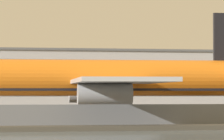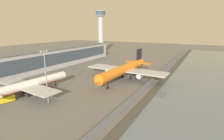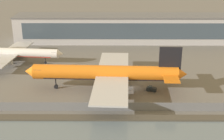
{
  "view_description": "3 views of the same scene",
  "coord_description": "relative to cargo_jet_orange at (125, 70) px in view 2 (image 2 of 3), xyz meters",
  "views": [
    {
      "loc": [
        -21.59,
        -89.28,
        4.09
      ],
      "look_at": [
        -7.26,
        -2.65,
        7.02
      ],
      "focal_mm": 105.0,
      "sensor_mm": 36.0,
      "label": 1
    },
    {
      "loc": [
        -93.7,
        -39.28,
        27.51
      ],
      "look_at": [
        -4.8,
        9.06,
        3.49
      ],
      "focal_mm": 28.0,
      "sensor_mm": 36.0,
      "label": 2
    },
    {
      "loc": [
        -7.2,
        -95.93,
        43.03
      ],
      "look_at": [
        -7.78,
        3.51,
        5.21
      ],
      "focal_mm": 50.0,
      "sensor_mm": 36.0,
      "label": 3
    }
  ],
  "objects": [
    {
      "name": "terminal_building",
      "position": [
        10.88,
        59.66,
        0.97
      ],
      "size": [
        116.25,
        15.58,
        13.52
      ],
      "color": "#B2B2B7",
      "rests_on": "ground"
    },
    {
      "name": "passenger_jet_white_red",
      "position": [
        -39.24,
        26.56,
        -1.47
      ],
      "size": [
        40.73,
        35.31,
        11.34
      ],
      "color": "white",
      "rests_on": "ground"
    },
    {
      "name": "baggage_tug",
      "position": [
        14.42,
        -1.11,
        -5.0
      ],
      "size": [
        3.54,
        2.5,
        1.8
      ],
      "color": "#1E2328",
      "rests_on": "ground"
    },
    {
      "name": "shoreline_seawall",
      "position": [
        9.19,
        -19.38,
        -5.55
      ],
      "size": [
        320.0,
        3.0,
        0.5
      ],
      "color": "#474238",
      "rests_on": "ground"
    },
    {
      "name": "ground_plane",
      "position": [
        9.19,
        1.12,
        -5.8
      ],
      "size": [
        500.0,
        500.0,
        0.0
      ],
      "primitive_type": "plane",
      "color": "#66635E"
    },
    {
      "name": "apron_light_mast_apron_west",
      "position": [
        -41.69,
        12.78,
        5.6
      ],
      "size": [
        3.2,
        0.4,
        20.25
      ],
      "color": "gray",
      "rests_on": "ground"
    },
    {
      "name": "control_tower",
      "position": [
        76.51,
        63.05,
        21.29
      ],
      "size": [
        10.71,
        10.71,
        48.04
      ],
      "color": "#ADADB2",
      "rests_on": "ground"
    },
    {
      "name": "ops_van",
      "position": [
        -48.77,
        27.09,
        -4.52
      ],
      "size": [
        5.55,
        3.3,
        2.48
      ],
      "color": "yellow",
      "rests_on": "ground"
    },
    {
      "name": "cargo_jet_orange",
      "position": [
        0.0,
        0.0,
        0.0
      ],
      "size": [
        53.33,
        45.81,
        15.2
      ],
      "color": "orange",
      "rests_on": "ground"
    },
    {
      "name": "perimeter_fence",
      "position": [
        9.19,
        -14.88,
        -4.47
      ],
      "size": [
        280.0,
        0.1,
        2.66
      ],
      "color": "slate",
      "rests_on": "ground"
    }
  ]
}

